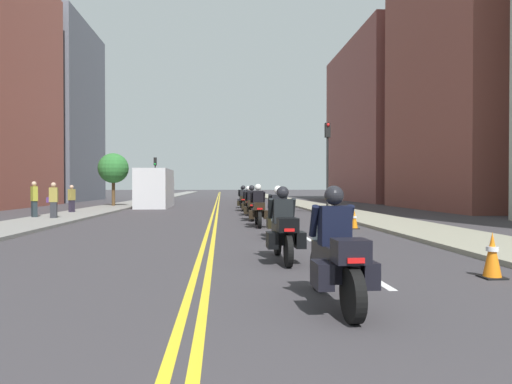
% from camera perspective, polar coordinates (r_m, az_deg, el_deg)
% --- Properties ---
extents(ground_plane, '(264.00, 264.00, 0.00)m').
position_cam_1_polar(ground_plane, '(47.67, -4.95, -1.12)').
color(ground_plane, '#373438').
extents(sidewalk_left, '(2.90, 144.00, 0.12)m').
position_cam_1_polar(sidewalk_left, '(48.28, -13.68, -1.04)').
color(sidewalk_left, gray).
rests_on(sidewalk_left, ground).
extents(sidewalk_right, '(2.90, 144.00, 0.12)m').
position_cam_1_polar(sidewalk_right, '(48.18, 3.80, -1.02)').
color(sidewalk_right, gray).
rests_on(sidewalk_right, ground).
extents(centreline_yellow_inner, '(0.12, 132.00, 0.01)m').
position_cam_1_polar(centreline_yellow_inner, '(47.67, -5.09, -1.11)').
color(centreline_yellow_inner, yellow).
rests_on(centreline_yellow_inner, ground).
extents(centreline_yellow_outer, '(0.12, 132.00, 0.01)m').
position_cam_1_polar(centreline_yellow_outer, '(47.67, -4.80, -1.11)').
color(centreline_yellow_outer, yellow).
rests_on(centreline_yellow_outer, ground).
extents(lane_dashes_white, '(0.14, 56.40, 0.01)m').
position_cam_1_polar(lane_dashes_white, '(28.80, 0.64, -2.35)').
color(lane_dashes_white, silver).
rests_on(lane_dashes_white, ground).
extents(building_right_1, '(8.32, 12.51, 19.58)m').
position_cam_1_polar(building_right_1, '(34.41, 26.84, 14.50)').
color(building_right_1, brown).
rests_on(building_right_1, ground).
extents(building_left_2, '(9.20, 12.65, 18.60)m').
position_cam_1_polar(building_left_2, '(52.21, -25.56, 9.21)').
color(building_left_2, slate).
rests_on(building_left_2, ground).
extents(building_right_2, '(10.02, 17.82, 16.63)m').
position_cam_1_polar(building_right_2, '(49.68, 17.21, 8.54)').
color(building_right_2, brown).
rests_on(building_right_2, ground).
extents(motorcycle_0, '(0.77, 2.25, 1.59)m').
position_cam_1_polar(motorcycle_0, '(5.91, 10.29, -8.36)').
color(motorcycle_0, black).
rests_on(motorcycle_0, ground).
extents(motorcycle_1, '(0.77, 2.17, 1.58)m').
position_cam_1_polar(motorcycle_1, '(9.25, 3.54, -4.96)').
color(motorcycle_1, black).
rests_on(motorcycle_1, ground).
extents(motorcycle_2, '(0.76, 2.13, 1.59)m').
position_cam_1_polar(motorcycle_2, '(13.21, 2.92, -3.25)').
color(motorcycle_2, black).
rests_on(motorcycle_2, ground).
extents(motorcycle_3, '(0.77, 2.27, 1.66)m').
position_cam_1_polar(motorcycle_3, '(17.11, 0.29, -2.29)').
color(motorcycle_3, black).
rests_on(motorcycle_3, ground).
extents(motorcycle_4, '(0.77, 2.15, 1.62)m').
position_cam_1_polar(motorcycle_4, '(20.31, -0.55, -1.84)').
color(motorcycle_4, black).
rests_on(motorcycle_4, ground).
extents(motorcycle_5, '(0.77, 2.09, 1.58)m').
position_cam_1_polar(motorcycle_5, '(23.91, -0.99, -1.47)').
color(motorcycle_5, black).
rests_on(motorcycle_5, ground).
extents(motorcycle_6, '(0.78, 2.19, 1.62)m').
position_cam_1_polar(motorcycle_6, '(28.08, -1.66, -1.10)').
color(motorcycle_6, black).
rests_on(motorcycle_6, ground).
extents(motorcycle_7, '(0.78, 2.08, 1.57)m').
position_cam_1_polar(motorcycle_7, '(31.67, -1.75, -0.92)').
color(motorcycle_7, black).
rests_on(motorcycle_7, ground).
extents(traffic_cone_0, '(0.31, 0.31, 0.69)m').
position_cam_1_polar(traffic_cone_0, '(16.68, 12.59, -3.50)').
color(traffic_cone_0, black).
rests_on(traffic_cone_0, ground).
extents(traffic_cone_1, '(0.35, 0.35, 0.68)m').
position_cam_1_polar(traffic_cone_1, '(17.13, 10.49, -3.40)').
color(traffic_cone_1, black).
rests_on(traffic_cone_1, ground).
extents(traffic_cone_2, '(0.37, 0.37, 0.79)m').
position_cam_1_polar(traffic_cone_2, '(8.65, 28.17, -7.20)').
color(traffic_cone_2, black).
rests_on(traffic_cone_2, ground).
extents(traffic_light_near, '(0.28, 0.38, 5.10)m').
position_cam_1_polar(traffic_light_near, '(25.07, 9.21, 5.17)').
color(traffic_light_near, black).
rests_on(traffic_light_near, ground).
extents(traffic_light_far, '(0.28, 0.38, 4.46)m').
position_cam_1_polar(traffic_light_far, '(45.77, -12.87, 2.64)').
color(traffic_light_far, black).
rests_on(traffic_light_far, ground).
extents(pedestrian_0, '(0.50, 0.28, 1.75)m').
position_cam_1_polar(pedestrian_0, '(22.20, -24.66, -1.04)').
color(pedestrian_0, '#292A30').
rests_on(pedestrian_0, ground).
extents(pedestrian_1, '(0.40, 0.42, 1.80)m').
position_cam_1_polar(pedestrian_1, '(23.23, -26.69, -0.91)').
color(pedestrian_1, '#232E32').
rests_on(pedestrian_1, ground).
extents(pedestrian_2, '(0.35, 0.42, 1.64)m').
position_cam_1_polar(pedestrian_2, '(26.80, -22.68, -0.86)').
color(pedestrian_2, '#282333').
rests_on(pedestrian_2, ground).
extents(street_tree_0, '(2.22, 2.22, 4.01)m').
position_cam_1_polar(street_tree_0, '(34.41, -17.92, 2.91)').
color(street_tree_0, '#513A22').
rests_on(street_tree_0, ground).
extents(parked_truck, '(2.20, 6.50, 2.80)m').
position_cam_1_polar(parked_truck, '(33.63, -12.79, 0.24)').
color(parked_truck, silver).
rests_on(parked_truck, ground).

